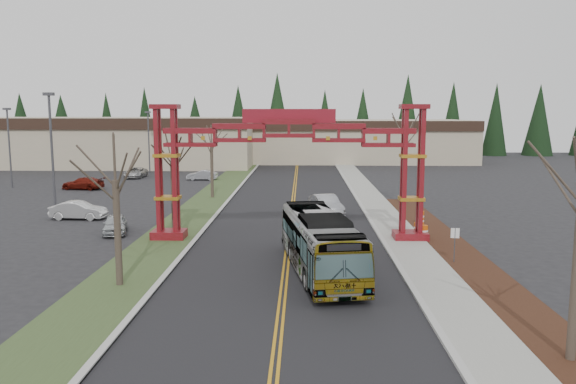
{
  "coord_description": "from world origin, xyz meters",
  "views": [
    {
      "loc": [
        0.9,
        -18.36,
        8.42
      ],
      "look_at": [
        0.08,
        12.65,
        3.97
      ],
      "focal_mm": 35.0,
      "sensor_mm": 36.0,
      "label": 1
    }
  ],
  "objects_px": {
    "bare_tree_median_mid": "(172,161)",
    "parked_car_far_b": "(136,173)",
    "light_pole_near": "(51,142)",
    "parked_car_mid_a": "(83,183)",
    "retail_building_west": "(112,141)",
    "light_pole_far": "(149,138)",
    "retail_building_east": "(355,140)",
    "light_pole_mid": "(9,142)",
    "barrel_south": "(423,233)",
    "bare_tree_median_far": "(211,146)",
    "barrel_mid": "(418,229)",
    "parked_car_near_a": "(115,224)",
    "silver_sedan": "(326,205)",
    "parked_car_far_a": "(202,175)",
    "bare_tree_right_far": "(405,138)",
    "street_sign": "(455,238)",
    "barrel_north": "(420,218)",
    "transit_bus": "(320,243)",
    "parked_car_near_b": "(78,210)",
    "bare_tree_median_near": "(115,181)",
    "gateway_arch": "(289,150)"
  },
  "relations": [
    {
      "from": "retail_building_west",
      "to": "parked_car_far_a",
      "type": "xyz_separation_m",
      "value": [
        18.41,
        -21.43,
        -3.14
      ]
    },
    {
      "from": "parked_car_mid_a",
      "to": "bare_tree_median_mid",
      "type": "bearing_deg",
      "value": 43.42
    },
    {
      "from": "light_pole_near",
      "to": "parked_car_mid_a",
      "type": "bearing_deg",
      "value": 100.87
    },
    {
      "from": "bare_tree_median_near",
      "to": "light_pole_mid",
      "type": "distance_m",
      "value": 42.52
    },
    {
      "from": "retail_building_east",
      "to": "light_pole_mid",
      "type": "xyz_separation_m",
      "value": [
        -41.71,
        -36.82,
        1.61
      ]
    },
    {
      "from": "bare_tree_median_far",
      "to": "parked_car_far_a",
      "type": "bearing_deg",
      "value": 103.92
    },
    {
      "from": "transit_bus",
      "to": "parked_car_near_b",
      "type": "distance_m",
      "value": 23.52
    },
    {
      "from": "bare_tree_median_near",
      "to": "street_sign",
      "type": "distance_m",
      "value": 18.3
    },
    {
      "from": "bare_tree_median_far",
      "to": "light_pole_mid",
      "type": "height_order",
      "value": "light_pole_mid"
    },
    {
      "from": "parked_car_mid_a",
      "to": "bare_tree_median_mid",
      "type": "height_order",
      "value": "bare_tree_median_mid"
    },
    {
      "from": "retail_building_west",
      "to": "barrel_south",
      "type": "height_order",
      "value": "retail_building_west"
    },
    {
      "from": "barrel_mid",
      "to": "retail_building_west",
      "type": "bearing_deg",
      "value": 126.37
    },
    {
      "from": "light_pole_far",
      "to": "barrel_south",
      "type": "bearing_deg",
      "value": -53.76
    },
    {
      "from": "light_pole_near",
      "to": "bare_tree_median_far",
      "type": "bearing_deg",
      "value": 27.13
    },
    {
      "from": "silver_sedan",
      "to": "parked_car_near_b",
      "type": "distance_m",
      "value": 19.78
    },
    {
      "from": "silver_sedan",
      "to": "street_sign",
      "type": "relative_size",
      "value": 2.45
    },
    {
      "from": "parked_car_far_b",
      "to": "light_pole_mid",
      "type": "bearing_deg",
      "value": -139.7
    },
    {
      "from": "parked_car_far_a",
      "to": "bare_tree_median_mid",
      "type": "xyz_separation_m",
      "value": [
        3.59,
        -30.96,
        4.44
      ]
    },
    {
      "from": "parked_car_near_a",
      "to": "retail_building_west",
      "type": "bearing_deg",
      "value": 94.03
    },
    {
      "from": "retail_building_west",
      "to": "light_pole_far",
      "type": "xyz_separation_m",
      "value": [
        10.0,
        -14.66,
        1.14
      ]
    },
    {
      "from": "parked_car_mid_a",
      "to": "light_pole_near",
      "type": "xyz_separation_m",
      "value": [
        2.36,
        -12.28,
        5.15
      ]
    },
    {
      "from": "retail_building_west",
      "to": "parked_car_near_b",
      "type": "distance_m",
      "value": 49.07
    },
    {
      "from": "street_sign",
      "to": "barrel_north",
      "type": "relative_size",
      "value": 1.89
    },
    {
      "from": "silver_sedan",
      "to": "bare_tree_right_far",
      "type": "xyz_separation_m",
      "value": [
        7.18,
        4.59,
        5.25
      ]
    },
    {
      "from": "bare_tree_median_far",
      "to": "barrel_mid",
      "type": "bearing_deg",
      "value": -44.95
    },
    {
      "from": "retail_building_east",
      "to": "parked_car_far_a",
      "type": "distance_m",
      "value": 36.61
    },
    {
      "from": "silver_sedan",
      "to": "bare_tree_median_mid",
      "type": "distance_m",
      "value": 13.89
    },
    {
      "from": "parked_car_far_a",
      "to": "transit_bus",
      "type": "bearing_deg",
      "value": 20.35
    },
    {
      "from": "retail_building_east",
      "to": "street_sign",
      "type": "bearing_deg",
      "value": -90.55
    },
    {
      "from": "silver_sedan",
      "to": "parked_car_near_b",
      "type": "height_order",
      "value": "silver_sedan"
    },
    {
      "from": "gateway_arch",
      "to": "silver_sedan",
      "type": "relative_size",
      "value": 3.64
    },
    {
      "from": "silver_sedan",
      "to": "parked_car_near_a",
      "type": "height_order",
      "value": "silver_sedan"
    },
    {
      "from": "retail_building_east",
      "to": "parked_car_mid_a",
      "type": "relative_size",
      "value": 8.25
    },
    {
      "from": "retail_building_east",
      "to": "parked_car_near_a",
      "type": "height_order",
      "value": "retail_building_east"
    },
    {
      "from": "parked_car_near_a",
      "to": "parked_car_near_b",
      "type": "xyz_separation_m",
      "value": [
        -4.63,
        5.11,
        0.06
      ]
    },
    {
      "from": "transit_bus",
      "to": "bare_tree_median_mid",
      "type": "height_order",
      "value": "bare_tree_median_mid"
    },
    {
      "from": "bare_tree_median_mid",
      "to": "bare_tree_right_far",
      "type": "height_order",
      "value": "bare_tree_right_far"
    },
    {
      "from": "bare_tree_median_mid",
      "to": "light_pole_near",
      "type": "distance_m",
      "value": 16.2
    },
    {
      "from": "bare_tree_right_far",
      "to": "light_pole_far",
      "type": "bearing_deg",
      "value": 139.59
    },
    {
      "from": "gateway_arch",
      "to": "transit_bus",
      "type": "distance_m",
      "value": 8.92
    },
    {
      "from": "transit_bus",
      "to": "light_pole_mid",
      "type": "relative_size",
      "value": 1.28
    },
    {
      "from": "silver_sedan",
      "to": "bare_tree_median_far",
      "type": "bearing_deg",
      "value": 125.84
    },
    {
      "from": "light_pole_mid",
      "to": "street_sign",
      "type": "relative_size",
      "value": 4.34
    },
    {
      "from": "retail_building_west",
      "to": "parked_car_near_b",
      "type": "bearing_deg",
      "value": -74.37
    },
    {
      "from": "bare_tree_median_near",
      "to": "retail_building_east",
      "type": "bearing_deg",
      "value": 75.99
    },
    {
      "from": "light_pole_near",
      "to": "barrel_south",
      "type": "distance_m",
      "value": 32.25
    },
    {
      "from": "bare_tree_median_mid",
      "to": "parked_car_far_b",
      "type": "bearing_deg",
      "value": 110.75
    },
    {
      "from": "retail_building_west",
      "to": "parked_car_far_b",
      "type": "height_order",
      "value": "retail_building_west"
    },
    {
      "from": "bare_tree_median_far",
      "to": "light_pole_near",
      "type": "xyz_separation_m",
      "value": [
        -12.78,
        -6.55,
        0.68
      ]
    },
    {
      "from": "transit_bus",
      "to": "barrel_north",
      "type": "bearing_deg",
      "value": 48.8
    }
  ]
}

